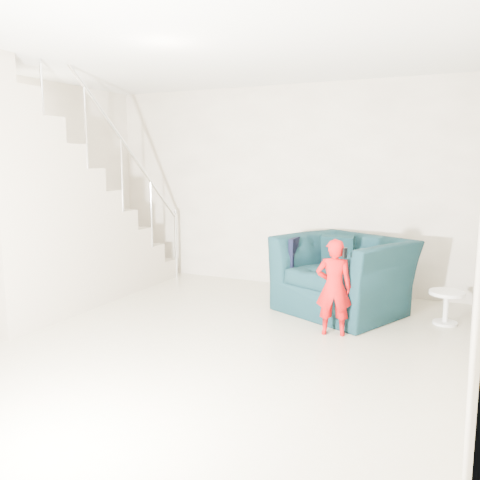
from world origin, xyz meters
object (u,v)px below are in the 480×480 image
object	(u,v)px
armchair	(344,275)
toddler	(334,287)
side_table	(446,302)
staircase	(48,227)

from	to	relation	value
armchair	toddler	bearing A→B (deg)	-59.12
armchair	toddler	distance (m)	0.81
toddler	side_table	distance (m)	1.31
side_table	staircase	distance (m)	4.49
toddler	side_table	world-z (taller)	toddler
side_table	staircase	xyz separation A→B (m)	(-4.25, -1.28, 0.71)
side_table	armchair	bearing A→B (deg)	-179.30
armchair	staircase	size ratio (longest dim) A/B	0.36
toddler	side_table	size ratio (longest dim) A/B	2.70
staircase	armchair	bearing A→B (deg)	21.86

